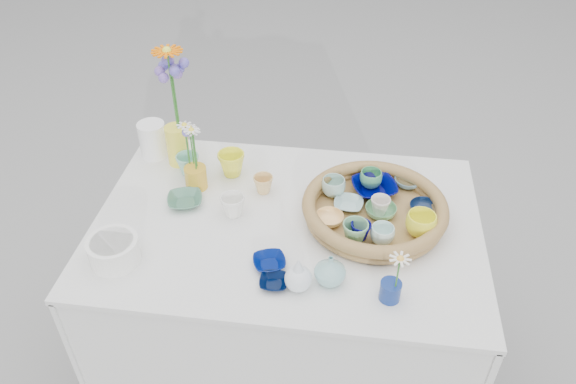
# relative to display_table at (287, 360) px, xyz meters

# --- Properties ---
(ground) EXTENTS (80.00, 80.00, 0.00)m
(ground) POSITION_rel_display_table_xyz_m (0.00, 0.00, 0.00)
(ground) COLOR gray
(display_table) EXTENTS (1.26, 0.86, 0.77)m
(display_table) POSITION_rel_display_table_xyz_m (0.00, 0.00, 0.00)
(display_table) COLOR white
(display_table) RESTS_ON ground
(wicker_tray) EXTENTS (0.47, 0.47, 0.08)m
(wicker_tray) POSITION_rel_display_table_xyz_m (0.28, 0.05, 0.80)
(wicker_tray) COLOR brown
(wicker_tray) RESTS_ON display_table
(tray_ceramic_0) EXTENTS (0.19, 0.19, 0.04)m
(tray_ceramic_0) POSITION_rel_display_table_xyz_m (0.28, 0.17, 0.80)
(tray_ceramic_0) COLOR #000352
(tray_ceramic_0) RESTS_ON wicker_tray
(tray_ceramic_1) EXTENTS (0.10, 0.10, 0.03)m
(tray_ceramic_1) POSITION_rel_display_table_xyz_m (0.44, 0.08, 0.80)
(tray_ceramic_1) COLOR #0D1F43
(tray_ceramic_1) RESTS_ON wicker_tray
(tray_ceramic_2) EXTENTS (0.11, 0.11, 0.08)m
(tray_ceramic_2) POSITION_rel_display_table_xyz_m (0.42, -0.02, 0.82)
(tray_ceramic_2) COLOR #FDFB2F
(tray_ceramic_2) RESTS_ON wicker_tray
(tray_ceramic_3) EXTENTS (0.11, 0.11, 0.03)m
(tray_ceramic_3) POSITION_rel_display_table_xyz_m (0.30, 0.05, 0.80)
(tray_ceramic_3) COLOR #65A770
(tray_ceramic_3) RESTS_ON wicker_tray
(tray_ceramic_4) EXTENTS (0.09, 0.09, 0.07)m
(tray_ceramic_4) POSITION_rel_display_table_xyz_m (0.22, -0.09, 0.82)
(tray_ceramic_4) COLOR #6BA776
(tray_ceramic_4) RESTS_ON wicker_tray
(tray_ceramic_5) EXTENTS (0.11, 0.11, 0.02)m
(tray_ceramic_5) POSITION_rel_display_table_xyz_m (0.20, 0.08, 0.79)
(tray_ceramic_5) COLOR #9FC4C0
(tray_ceramic_5) RESTS_ON wicker_tray
(tray_ceramic_6) EXTENTS (0.10, 0.10, 0.06)m
(tray_ceramic_6) POSITION_rel_display_table_xyz_m (0.14, 0.14, 0.82)
(tray_ceramic_6) COLOR #A0C9BB
(tray_ceramic_6) RESTS_ON wicker_tray
(tray_ceramic_7) EXTENTS (0.07, 0.07, 0.06)m
(tray_ceramic_7) POSITION_rel_display_table_xyz_m (0.30, 0.06, 0.81)
(tray_ceramic_7) COLOR silver
(tray_ceramic_7) RESTS_ON wicker_tray
(tray_ceramic_8) EXTENTS (0.12, 0.12, 0.03)m
(tray_ceramic_8) POSITION_rel_display_table_xyz_m (0.39, 0.22, 0.80)
(tray_ceramic_8) COLOR #71A6C7
(tray_ceramic_8) RESTS_ON wicker_tray
(tray_ceramic_9) EXTENTS (0.08, 0.08, 0.06)m
(tray_ceramic_9) POSITION_rel_display_table_xyz_m (0.24, -0.07, 0.81)
(tray_ceramic_9) COLOR #080663
(tray_ceramic_9) RESTS_ON wicker_tray
(tray_ceramic_10) EXTENTS (0.11, 0.11, 0.03)m
(tray_ceramic_10) POSITION_rel_display_table_xyz_m (0.14, -0.01, 0.80)
(tray_ceramic_10) COLOR #FDC878
(tray_ceramic_10) RESTS_ON wicker_tray
(tray_ceramic_11) EXTENTS (0.08, 0.08, 0.06)m
(tray_ceramic_11) POSITION_rel_display_table_xyz_m (0.30, -0.08, 0.81)
(tray_ceramic_11) COLOR silver
(tray_ceramic_11) RESTS_ON wicker_tray
(tray_ceramic_12) EXTENTS (0.08, 0.08, 0.06)m
(tray_ceramic_12) POSITION_rel_display_table_xyz_m (0.26, 0.20, 0.81)
(tray_ceramic_12) COLOR #4BA469
(tray_ceramic_12) RESTS_ON wicker_tray
(loose_ceramic_0) EXTENTS (0.10, 0.10, 0.09)m
(loose_ceramic_0) POSITION_rel_display_table_xyz_m (-0.23, 0.23, 0.81)
(loose_ceramic_0) COLOR #F6F632
(loose_ceramic_0) RESTS_ON display_table
(loose_ceramic_1) EXTENTS (0.08, 0.08, 0.06)m
(loose_ceramic_1) POSITION_rel_display_table_xyz_m (-0.10, 0.14, 0.80)
(loose_ceramic_1) COLOR #E2B76E
(loose_ceramic_1) RESTS_ON display_table
(loose_ceramic_2) EXTENTS (0.15, 0.15, 0.03)m
(loose_ceramic_2) POSITION_rel_display_table_xyz_m (-0.36, 0.04, 0.78)
(loose_ceramic_2) COLOR #43745B
(loose_ceramic_2) RESTS_ON display_table
(loose_ceramic_3) EXTENTS (0.09, 0.09, 0.08)m
(loose_ceramic_3) POSITION_rel_display_table_xyz_m (-0.18, 0.01, 0.80)
(loose_ceramic_3) COLOR white
(loose_ceramic_3) RESTS_ON display_table
(loose_ceramic_4) EXTENTS (0.12, 0.12, 0.02)m
(loose_ceramic_4) POSITION_rel_display_table_xyz_m (-0.03, -0.21, 0.78)
(loose_ceramic_4) COLOR #011259
(loose_ceramic_4) RESTS_ON display_table
(loose_ceramic_5) EXTENTS (0.08, 0.08, 0.08)m
(loose_ceramic_5) POSITION_rel_display_table_xyz_m (-0.39, 0.21, 0.80)
(loose_ceramic_5) COLOR #82CBAC
(loose_ceramic_5) RESTS_ON display_table
(loose_ceramic_6) EXTENTS (0.09, 0.09, 0.02)m
(loose_ceramic_6) POSITION_rel_display_table_xyz_m (0.00, -0.28, 0.78)
(loose_ceramic_6) COLOR black
(loose_ceramic_6) RESTS_ON display_table
(fluted_bowl) EXTENTS (0.19, 0.19, 0.08)m
(fluted_bowl) POSITION_rel_display_table_xyz_m (-0.49, -0.25, 0.80)
(fluted_bowl) COLOR white
(fluted_bowl) RESTS_ON display_table
(bud_vase_paleblue) EXTENTS (0.09, 0.09, 0.12)m
(bud_vase_paleblue) POSITION_rel_display_table_xyz_m (0.07, -0.29, 0.83)
(bud_vase_paleblue) COLOR white
(bud_vase_paleblue) RESTS_ON display_table
(bud_vase_seafoam) EXTENTS (0.10, 0.10, 0.10)m
(bud_vase_seafoam) POSITION_rel_display_table_xyz_m (0.16, -0.25, 0.81)
(bud_vase_seafoam) COLOR #85B8B6
(bud_vase_seafoam) RESTS_ON display_table
(bud_vase_cobalt) EXTENTS (0.07, 0.07, 0.06)m
(bud_vase_cobalt) POSITION_rel_display_table_xyz_m (0.33, -0.29, 0.80)
(bud_vase_cobalt) COLOR navy
(bud_vase_cobalt) RESTS_ON display_table
(single_daisy) EXTENTS (0.08, 0.08, 0.13)m
(single_daisy) POSITION_rel_display_table_xyz_m (0.34, -0.30, 0.88)
(single_daisy) COLOR white
(single_daisy) RESTS_ON bud_vase_cobalt
(tall_vase_yellow) EXTENTS (0.11, 0.11, 0.15)m
(tall_vase_yellow) POSITION_rel_display_table_xyz_m (-0.44, 0.28, 0.84)
(tall_vase_yellow) COLOR yellow
(tall_vase_yellow) RESTS_ON display_table
(gerbera) EXTENTS (0.13, 0.13, 0.31)m
(gerbera) POSITION_rel_display_table_xyz_m (-0.43, 0.27, 1.06)
(gerbera) COLOR #FF6F00
(gerbera) RESTS_ON tall_vase_yellow
(hydrangea) EXTENTS (0.12, 0.12, 0.31)m
(hydrangea) POSITION_rel_display_table_xyz_m (-0.43, 0.28, 1.03)
(hydrangea) COLOR #7C5CC0
(hydrangea) RESTS_ON tall_vase_yellow
(white_pitcher) EXTENTS (0.17, 0.14, 0.14)m
(white_pitcher) POSITION_rel_display_table_xyz_m (-0.55, 0.31, 0.83)
(white_pitcher) COLOR white
(white_pitcher) RESTS_ON display_table
(daisy_cup) EXTENTS (0.08, 0.08, 0.08)m
(daisy_cup) POSITION_rel_display_table_xyz_m (-0.34, 0.14, 0.81)
(daisy_cup) COLOR gold
(daisy_cup) RESTS_ON display_table
(daisy_posy) EXTENTS (0.11, 0.11, 0.16)m
(daisy_posy) POSITION_rel_display_table_xyz_m (-0.35, 0.15, 0.93)
(daisy_posy) COLOR white
(daisy_posy) RESTS_ON daisy_cup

